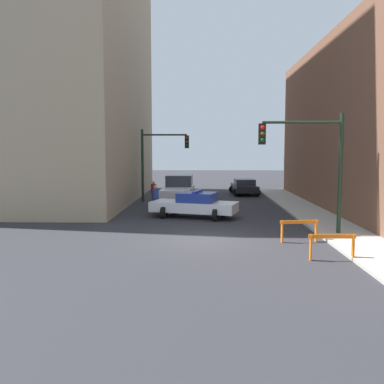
% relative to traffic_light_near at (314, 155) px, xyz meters
% --- Properties ---
extents(ground_plane, '(120.00, 120.00, 0.00)m').
position_rel_traffic_light_near_xyz_m(ground_plane, '(-4.73, -1.00, -3.53)').
color(ground_plane, '#2D2D33').
extents(sidewalk_right, '(2.40, 44.00, 0.12)m').
position_rel_traffic_light_near_xyz_m(sidewalk_right, '(1.47, -1.00, -3.47)').
color(sidewalk_right, '#B2ADA3').
rests_on(sidewalk_right, ground_plane).
extents(building_corner_left, '(14.00, 20.00, 24.97)m').
position_rel_traffic_light_near_xyz_m(building_corner_left, '(-16.73, 13.00, 8.96)').
color(building_corner_left, tan).
rests_on(building_corner_left, ground_plane).
extents(traffic_light_near, '(3.64, 0.35, 5.20)m').
position_rel_traffic_light_near_xyz_m(traffic_light_near, '(0.00, 0.00, 0.00)').
color(traffic_light_near, black).
rests_on(traffic_light_near, sidewalk_right).
extents(traffic_light_far, '(3.44, 0.35, 5.20)m').
position_rel_traffic_light_near_xyz_m(traffic_light_far, '(-8.03, 12.03, -0.13)').
color(traffic_light_far, black).
rests_on(traffic_light_far, ground_plane).
extents(police_car, '(5.03, 3.15, 1.52)m').
position_rel_traffic_light_near_xyz_m(police_car, '(-5.22, 4.82, -2.81)').
color(police_car, white).
rests_on(police_car, ground_plane).
extents(white_truck, '(2.79, 5.48, 1.90)m').
position_rel_traffic_light_near_xyz_m(white_truck, '(-6.52, 11.46, -2.62)').
color(white_truck, silver).
rests_on(white_truck, ground_plane).
extents(parked_car_near, '(2.42, 4.39, 1.31)m').
position_rel_traffic_light_near_xyz_m(parked_car_near, '(-1.32, 16.96, -2.86)').
color(parked_car_near, black).
rests_on(parked_car_near, ground_plane).
extents(pedestrian_crossing, '(0.37, 0.37, 1.66)m').
position_rel_traffic_light_near_xyz_m(pedestrian_crossing, '(-7.57, 6.37, -2.67)').
color(pedestrian_crossing, black).
rests_on(pedestrian_crossing, ground_plane).
extents(pedestrian_corner, '(0.51, 0.51, 1.66)m').
position_rel_traffic_light_near_xyz_m(pedestrian_corner, '(-8.10, 9.90, -2.67)').
color(pedestrian_corner, '#382D23').
rests_on(pedestrian_corner, ground_plane).
extents(barrier_front, '(1.60, 0.20, 0.90)m').
position_rel_traffic_light_near_xyz_m(barrier_front, '(-0.39, -4.27, -2.91)').
color(barrier_front, orange).
rests_on(barrier_front, ground_plane).
extents(barrier_mid, '(1.59, 0.38, 0.90)m').
position_rel_traffic_light_near_xyz_m(barrier_mid, '(-0.86, -1.40, -2.91)').
color(barrier_mid, orange).
rests_on(barrier_mid, ground_plane).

